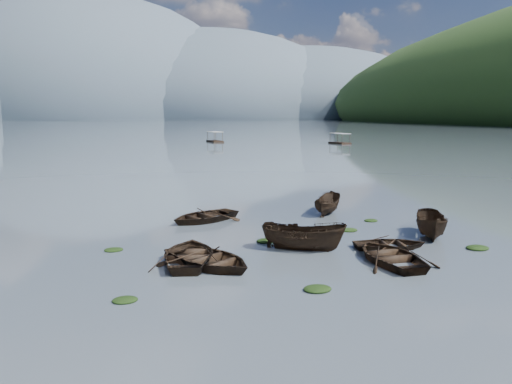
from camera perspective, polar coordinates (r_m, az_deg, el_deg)
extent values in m
plane|color=#4D5760|center=(21.48, 8.07, -10.07)|extent=(2400.00, 2400.00, 0.00)
ellipsoid|color=#475666|center=(920.26, -17.74, 7.95)|extent=(520.00, 520.00, 340.00)
ellipsoid|color=#475666|center=(930.60, -5.23, 8.33)|extent=(520.00, 520.00, 260.00)
ellipsoid|color=#475666|center=(975.52, 5.38, 8.35)|extent=(520.00, 520.00, 220.00)
imported|color=black|center=(23.44, -5.44, -8.39)|extent=(5.72, 6.16, 1.04)
imported|color=black|center=(24.28, -7.57, -7.82)|extent=(4.46, 5.59, 1.03)
imported|color=black|center=(26.09, 5.41, -6.61)|extent=(4.67, 3.63, 1.71)
imported|color=black|center=(24.84, 15.06, -7.67)|extent=(3.43, 4.79, 0.99)
imported|color=black|center=(27.24, 15.09, -6.21)|extent=(4.20, 3.30, 0.79)
imported|color=black|center=(30.37, 19.38, -4.87)|extent=(3.50, 4.63, 1.69)
imported|color=black|center=(33.12, -5.96, -3.30)|extent=(6.02, 5.52, 1.02)
imported|color=black|center=(35.81, 8.10, -2.42)|extent=(3.54, 4.14, 1.55)
ellipsoid|color=black|center=(19.76, -14.74, -11.97)|extent=(0.97, 0.79, 0.21)
ellipsoid|color=black|center=(27.55, 1.19, -5.74)|extent=(1.09, 0.87, 0.24)
ellipsoid|color=black|center=(20.37, 7.04, -11.10)|extent=(1.15, 0.92, 0.25)
ellipsoid|color=black|center=(33.70, 13.00, -3.27)|extent=(0.91, 0.77, 0.20)
ellipsoid|color=black|center=(28.58, 23.98, -5.98)|extent=(1.21, 0.96, 0.25)
ellipsoid|color=black|center=(26.86, -15.95, -6.46)|extent=(0.97, 0.78, 0.20)
ellipsoid|color=black|center=(31.00, 2.89, -4.10)|extent=(0.90, 0.75, 0.19)
ellipsoid|color=black|center=(30.62, 10.57, -4.40)|extent=(1.06, 0.85, 0.23)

